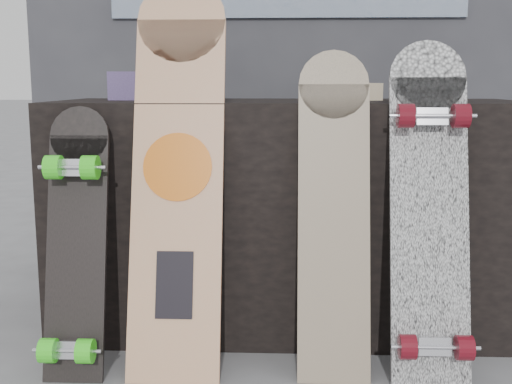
{
  "coord_description": "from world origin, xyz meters",
  "views": [
    {
      "loc": [
        -0.02,
        -1.75,
        0.86
      ],
      "look_at": [
        -0.1,
        0.2,
        0.53
      ],
      "focal_mm": 45.0,
      "sensor_mm": 36.0,
      "label": 1
    }
  ],
  "objects_px": {
    "longboard_geisha": "(178,161)",
    "longboard_celtic": "(334,203)",
    "vendor_table": "(288,213)",
    "skateboard_dark": "(75,242)",
    "longboard_cascadia": "(430,207)"
  },
  "relations": [
    {
      "from": "longboard_celtic",
      "to": "longboard_cascadia",
      "type": "xyz_separation_m",
      "value": [
        0.28,
        -0.04,
        -0.0
      ]
    },
    {
      "from": "longboard_geisha",
      "to": "longboard_celtic",
      "type": "height_order",
      "value": "longboard_geisha"
    },
    {
      "from": "longboard_geisha",
      "to": "skateboard_dark",
      "type": "relative_size",
      "value": 1.49
    },
    {
      "from": "vendor_table",
      "to": "longboard_celtic",
      "type": "relative_size",
      "value": 1.66
    },
    {
      "from": "longboard_cascadia",
      "to": "longboard_celtic",
      "type": "bearing_deg",
      "value": 172.56
    },
    {
      "from": "longboard_cascadia",
      "to": "skateboard_dark",
      "type": "distance_m",
      "value": 1.04
    },
    {
      "from": "vendor_table",
      "to": "longboard_cascadia",
      "type": "relative_size",
      "value": 1.62
    },
    {
      "from": "vendor_table",
      "to": "longboard_geisha",
      "type": "xyz_separation_m",
      "value": [
        -0.33,
        -0.34,
        0.23
      ]
    },
    {
      "from": "longboard_geisha",
      "to": "longboard_celtic",
      "type": "xyz_separation_m",
      "value": [
        0.47,
        -0.03,
        -0.12
      ]
    },
    {
      "from": "vendor_table",
      "to": "longboard_geisha",
      "type": "height_order",
      "value": "longboard_geisha"
    },
    {
      "from": "vendor_table",
      "to": "longboard_celtic",
      "type": "bearing_deg",
      "value": -70.35
    },
    {
      "from": "longboard_geisha",
      "to": "longboard_celtic",
      "type": "bearing_deg",
      "value": -3.95
    },
    {
      "from": "longboard_geisha",
      "to": "skateboard_dark",
      "type": "height_order",
      "value": "longboard_geisha"
    },
    {
      "from": "skateboard_dark",
      "to": "longboard_geisha",
      "type": "bearing_deg",
      "value": 20.55
    },
    {
      "from": "longboard_geisha",
      "to": "skateboard_dark",
      "type": "bearing_deg",
      "value": -159.45
    }
  ]
}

